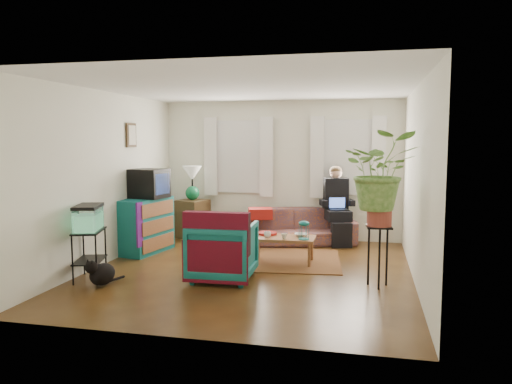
% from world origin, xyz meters
% --- Properties ---
extents(floor, '(4.50, 5.00, 0.01)m').
position_xyz_m(floor, '(0.00, 0.00, 0.00)').
color(floor, '#4F2B14').
rests_on(floor, ground).
extents(ceiling, '(4.50, 5.00, 0.01)m').
position_xyz_m(ceiling, '(0.00, 0.00, 2.60)').
color(ceiling, white).
rests_on(ceiling, wall_back).
extents(wall_back, '(4.50, 0.01, 2.60)m').
position_xyz_m(wall_back, '(0.00, 2.50, 1.30)').
color(wall_back, silver).
rests_on(wall_back, floor).
extents(wall_front, '(4.50, 0.01, 2.60)m').
position_xyz_m(wall_front, '(0.00, -2.50, 1.30)').
color(wall_front, silver).
rests_on(wall_front, floor).
extents(wall_left, '(0.01, 5.00, 2.60)m').
position_xyz_m(wall_left, '(-2.25, 0.00, 1.30)').
color(wall_left, silver).
rests_on(wall_left, floor).
extents(wall_right, '(0.01, 5.00, 2.60)m').
position_xyz_m(wall_right, '(2.25, 0.00, 1.30)').
color(wall_right, silver).
rests_on(wall_right, floor).
extents(window_left, '(1.08, 0.04, 1.38)m').
position_xyz_m(window_left, '(-0.80, 2.48, 1.55)').
color(window_left, white).
rests_on(window_left, wall_back).
extents(window_right, '(1.08, 0.04, 1.38)m').
position_xyz_m(window_right, '(1.25, 2.48, 1.55)').
color(window_right, white).
rests_on(window_right, wall_back).
extents(curtains_left, '(1.36, 0.06, 1.50)m').
position_xyz_m(curtains_left, '(-0.80, 2.40, 1.55)').
color(curtains_left, white).
rests_on(curtains_left, wall_back).
extents(curtains_right, '(1.36, 0.06, 1.50)m').
position_xyz_m(curtains_right, '(1.25, 2.40, 1.55)').
color(curtains_right, white).
rests_on(curtains_right, wall_back).
extents(picture_frame, '(0.04, 0.32, 0.40)m').
position_xyz_m(picture_frame, '(-2.21, 0.85, 1.95)').
color(picture_frame, '#3D2616').
rests_on(picture_frame, wall_left).
extents(area_rug, '(2.16, 1.81, 0.01)m').
position_xyz_m(area_rug, '(0.23, 0.73, 0.01)').
color(area_rug, maroon).
rests_on(area_rug, floor).
extents(sofa, '(2.29, 1.42, 0.84)m').
position_xyz_m(sofa, '(0.34, 2.05, 0.42)').
color(sofa, brown).
rests_on(sofa, floor).
extents(seated_person, '(0.70, 0.78, 1.28)m').
position_xyz_m(seated_person, '(1.08, 2.27, 0.64)').
color(seated_person, black).
rests_on(seated_person, sofa).
extents(side_table, '(0.64, 0.64, 0.72)m').
position_xyz_m(side_table, '(-1.65, 2.18, 0.36)').
color(side_table, '#3F2117').
rests_on(side_table, floor).
extents(table_lamp, '(0.48, 0.48, 0.66)m').
position_xyz_m(table_lamp, '(-1.65, 2.18, 1.04)').
color(table_lamp, white).
rests_on(table_lamp, side_table).
extents(dresser, '(0.67, 1.08, 0.91)m').
position_xyz_m(dresser, '(-1.99, 0.80, 0.45)').
color(dresser, '#125E6C').
rests_on(dresser, floor).
extents(crt_tv, '(0.63, 0.59, 0.48)m').
position_xyz_m(crt_tv, '(-1.95, 0.90, 1.15)').
color(crt_tv, black).
rests_on(crt_tv, dresser).
extents(aquarium_stand, '(0.49, 0.67, 0.67)m').
position_xyz_m(aquarium_stand, '(-2.00, -0.89, 0.34)').
color(aquarium_stand, black).
rests_on(aquarium_stand, floor).
extents(aquarium, '(0.44, 0.61, 0.35)m').
position_xyz_m(aquarium, '(-2.00, -0.89, 0.85)').
color(aquarium, '#7FD899').
rests_on(aquarium, aquarium_stand).
extents(black_cat, '(0.40, 0.50, 0.37)m').
position_xyz_m(black_cat, '(-1.69, -1.12, 0.18)').
color(black_cat, black).
rests_on(black_cat, floor).
extents(armchair, '(0.86, 0.81, 0.85)m').
position_xyz_m(armchair, '(-0.26, -0.48, 0.43)').
color(armchair, '#137272').
rests_on(armchair, floor).
extents(serape_throw, '(0.87, 0.23, 0.70)m').
position_xyz_m(serape_throw, '(-0.25, -0.81, 0.61)').
color(serape_throw, '#9E0A0A').
rests_on(serape_throw, armchair).
extents(coffee_table, '(0.98, 0.54, 0.40)m').
position_xyz_m(coffee_table, '(0.38, 0.58, 0.20)').
color(coffee_table, brown).
rests_on(coffee_table, floor).
extents(cup_a, '(0.11, 0.11, 0.09)m').
position_xyz_m(cup_a, '(0.16, 0.49, 0.45)').
color(cup_a, white).
rests_on(cup_a, coffee_table).
extents(cup_b, '(0.09, 0.09, 0.08)m').
position_xyz_m(cup_b, '(0.42, 0.42, 0.45)').
color(cup_b, beige).
rests_on(cup_b, coffee_table).
extents(bowl, '(0.19, 0.19, 0.05)m').
position_xyz_m(bowl, '(0.64, 0.68, 0.43)').
color(bowl, white).
rests_on(bowl, coffee_table).
extents(snack_tray, '(0.30, 0.30, 0.04)m').
position_xyz_m(snack_tray, '(0.11, 0.71, 0.42)').
color(snack_tray, '#B21414').
rests_on(snack_tray, coffee_table).
extents(birdcage, '(0.16, 0.16, 0.28)m').
position_xyz_m(birdcage, '(0.72, 0.45, 0.55)').
color(birdcage, '#115B6B').
rests_on(birdcage, coffee_table).
extents(plant_stand, '(0.36, 0.36, 0.79)m').
position_xyz_m(plant_stand, '(1.77, -0.37, 0.39)').
color(plant_stand, black).
rests_on(plant_stand, floor).
extents(potted_plant, '(0.96, 0.85, 1.00)m').
position_xyz_m(potted_plant, '(1.77, -0.37, 1.33)').
color(potted_plant, '#599947').
rests_on(potted_plant, plant_stand).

